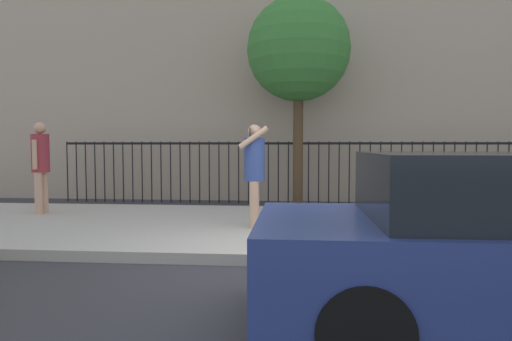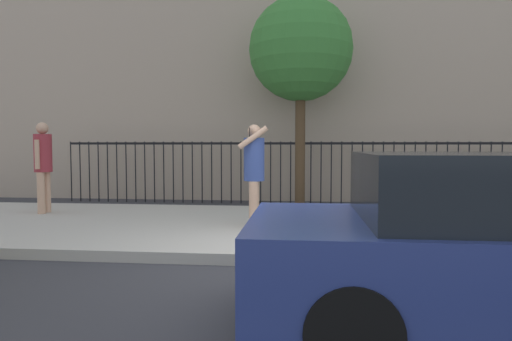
% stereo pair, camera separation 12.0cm
% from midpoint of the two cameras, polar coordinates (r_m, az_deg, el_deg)
% --- Properties ---
extents(ground_plane, '(60.00, 60.00, 0.00)m').
position_cam_midpoint_polar(ground_plane, '(5.64, 3.91, -12.28)').
color(ground_plane, '#333338').
extents(sidewalk, '(28.00, 4.40, 0.15)m').
position_cam_midpoint_polar(sidewalk, '(7.77, 4.23, -7.38)').
color(sidewalk, '#B2ADA3').
rests_on(sidewalk, ground).
extents(building_facade, '(28.00, 4.00, 10.95)m').
position_cam_midpoint_polar(building_facade, '(14.48, 4.69, 19.17)').
color(building_facade, tan).
rests_on(building_facade, ground).
extents(iron_fence, '(12.03, 0.04, 1.60)m').
position_cam_midpoint_polar(iron_fence, '(11.34, 4.51, 0.81)').
color(iron_fence, black).
rests_on(iron_fence, ground).
extents(pedestrian_on_phone, '(0.49, 0.65, 1.70)m').
position_cam_midpoint_polar(pedestrian_on_phone, '(7.35, -0.66, 0.36)').
color(pedestrian_on_phone, tan).
rests_on(pedestrian_on_phone, sidewalk).
extents(pedestrian_walking, '(0.34, 0.49, 1.81)m').
position_cam_midpoint_polar(pedestrian_walking, '(9.81, -26.18, 1.08)').
color(pedestrian_walking, tan).
rests_on(pedestrian_walking, sidewalk).
extents(street_tree_mid, '(2.47, 2.47, 5.02)m').
position_cam_midpoint_polar(street_tree_mid, '(11.00, 5.15, 15.08)').
color(street_tree_mid, '#4C3823').
rests_on(street_tree_mid, ground).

